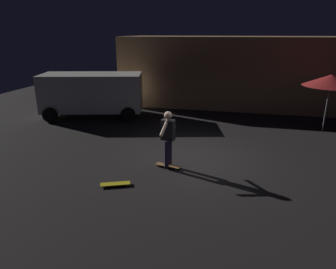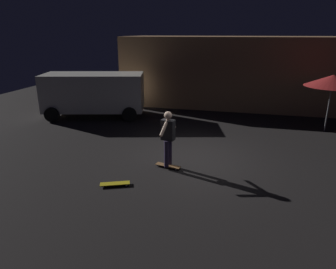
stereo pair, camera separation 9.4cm
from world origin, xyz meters
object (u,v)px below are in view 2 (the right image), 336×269
Objects in this scene: skater at (168,135)px; skateboard_ridden at (168,166)px; parked_van at (94,92)px; patio_umbrella at (333,81)px; skateboard_spare at (115,184)px.

skateboard_ridden is at bearing 0.00° from skater.
skater is at bearing -45.26° from parked_van.
skateboard_ridden is at bearing -137.30° from patio_umbrella.
parked_van is at bearing -179.50° from patio_umbrella.
skateboard_spare is at bearing -127.12° from skater.
skateboard_spare is 0.48× the size of skater.
skateboard_spare is at bearing -135.29° from patio_umbrella.
skateboard_spare is (3.75, -6.33, -1.11)m from parked_van.
parked_van is at bearing 134.74° from skateboard_ridden.
parked_van is 6.97m from skateboard_ridden.
skater reaches higher than skateboard_ridden.
skateboard_ridden is (-5.39, -4.98, -2.02)m from patio_umbrella.
skateboard_ridden is 0.48× the size of skater.
skateboard_ridden and skateboard_spare have the same top height.
parked_van reaches higher than skateboard_ridden.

